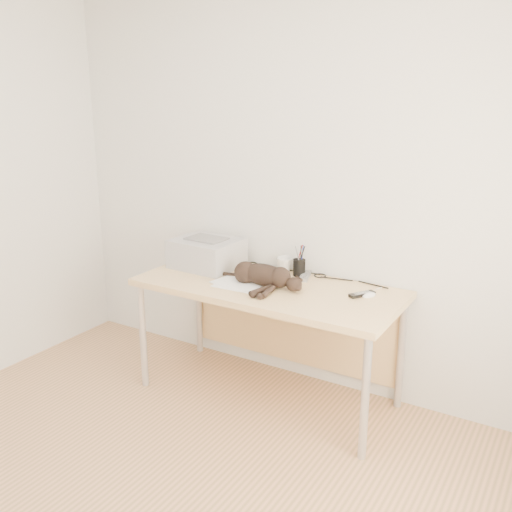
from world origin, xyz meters
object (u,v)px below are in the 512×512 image
Objects in this scene: printer at (207,253)px; cat at (261,276)px; mug at (284,265)px; pen_cup at (299,267)px; mouse at (369,293)px; desk at (275,301)px.

printer is 0.70× the size of cat.
pen_cup reaches higher than mug.
mug is 0.52× the size of pen_cup.
printer reaches higher than mouse.
pen_cup is at bearing -9.78° from mug.
mug reaches higher than desk.
printer reaches higher than desk.
mouse is at bearing 4.62° from desk.
desk is 0.58m from printer.
pen_cup is 1.98× the size of mouse.
mug is 0.64m from mouse.
pen_cup reaches higher than cat.
mug is (0.49, 0.17, -0.05)m from printer.
mug is 1.04× the size of mouse.
pen_cup is (0.12, -0.02, 0.01)m from mug.
pen_cup is (0.08, 0.17, 0.19)m from desk.
desk is 16.01× the size of mouse.
cat reaches higher than mouse.
mouse is at bearing 15.37° from cat.
printer is 0.52m from cat.
pen_cup is (0.11, 0.28, -0.01)m from cat.
printer is 0.63m from pen_cup.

